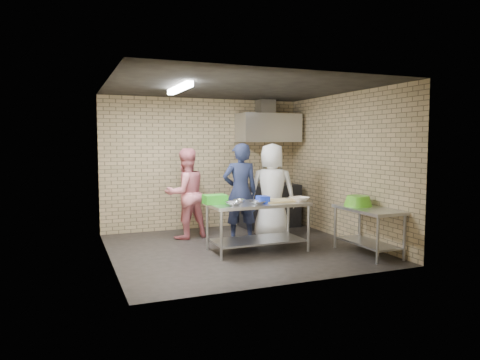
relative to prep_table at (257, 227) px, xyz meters
name	(u,v)px	position (x,y,z in m)	size (l,w,h in m)	color
floor	(239,249)	(-0.23, 0.25, -0.41)	(4.20, 4.20, 0.00)	black
ceiling	(239,87)	(-0.23, 0.25, 2.29)	(4.20, 4.20, 0.00)	black
back_wall	(204,164)	(-0.23, 2.25, 0.94)	(4.20, 0.06, 2.70)	tan
front_wall	(298,178)	(-0.23, -1.75, 0.94)	(4.20, 0.06, 2.70)	tan
left_wall	(109,172)	(-2.33, 0.25, 0.94)	(0.06, 4.00, 2.70)	tan
right_wall	(345,167)	(1.87, 0.25, 0.94)	(0.06, 4.00, 2.70)	tan
prep_table	(257,227)	(0.00, 0.00, 0.00)	(1.62, 0.81, 0.81)	silver
side_counter	(368,231)	(1.57, -0.85, -0.03)	(0.60, 1.20, 0.75)	silver
stove	(269,205)	(1.12, 1.90, 0.04)	(1.20, 0.70, 0.90)	black
range_hood	(268,128)	(1.12, 1.95, 1.69)	(1.30, 0.60, 0.60)	silver
hood_duct	(266,107)	(1.12, 2.10, 2.14)	(0.35, 0.30, 0.30)	#A5A8AD
wall_shelf	(277,137)	(1.42, 2.14, 1.51)	(0.80, 0.20, 0.04)	#3F2B19
fluorescent_fixture	(179,88)	(-1.23, 0.25, 2.23)	(0.10, 1.25, 0.08)	white
green_crate	(215,199)	(-0.70, 0.12, 0.48)	(0.36, 0.27, 0.14)	green
blue_tub	(263,200)	(0.05, -0.10, 0.46)	(0.18, 0.18, 0.12)	#1933BC
cutting_board	(277,201)	(0.35, -0.02, 0.42)	(0.50, 0.38, 0.03)	tan
mixing_bowl_a	(234,204)	(-0.50, -0.20, 0.44)	(0.25, 0.25, 0.06)	#B9BBC0
mixing_bowl_b	(240,201)	(-0.30, 0.05, 0.44)	(0.19, 0.19, 0.06)	#B2B5B9
mixing_bowl_c	(257,203)	(-0.10, -0.22, 0.43)	(0.23, 0.23, 0.06)	#BABCC1
ceramic_bowl	(299,199)	(0.70, -0.15, 0.44)	(0.31, 0.31, 0.08)	beige
green_basin	(358,201)	(1.55, -0.60, 0.43)	(0.46, 0.46, 0.17)	#59C626
bottle_green	(283,132)	(1.57, 2.14, 1.61)	(0.06, 0.06, 0.15)	green
man_navy	(240,192)	(0.03, 0.85, 0.49)	(0.65, 0.43, 1.78)	#131A31
woman_pink	(186,193)	(-0.85, 1.40, 0.44)	(0.82, 0.64, 1.69)	#D9737C
woman_white	(272,191)	(0.66, 0.81, 0.48)	(0.87, 0.57, 1.78)	white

